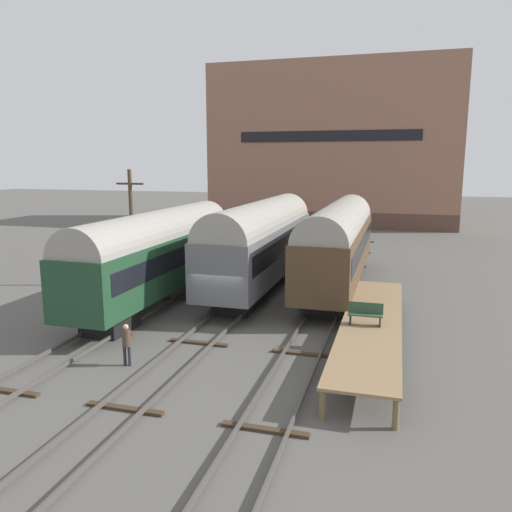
{
  "coord_description": "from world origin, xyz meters",
  "views": [
    {
      "loc": [
        7.88,
        -21.71,
        7.6
      ],
      "look_at": [
        0.0,
        5.89,
        2.2
      ],
      "focal_mm": 35.0,
      "sensor_mm": 36.0,
      "label": 1
    }
  ],
  "objects_px": {
    "train_car_green": "(158,251)",
    "bench": "(366,313)",
    "utility_pole": "(132,226)",
    "person_worker": "(126,341)",
    "train_car_brown": "(339,240)",
    "train_car_grey": "(261,239)"
  },
  "relations": [
    {
      "from": "bench",
      "to": "person_worker",
      "type": "distance_m",
      "value": 9.56
    },
    {
      "from": "train_car_grey",
      "to": "person_worker",
      "type": "xyz_separation_m",
      "value": [
        -1.72,
        -12.93,
        -2.04
      ]
    },
    {
      "from": "train_car_brown",
      "to": "person_worker",
      "type": "height_order",
      "value": "train_car_brown"
    },
    {
      "from": "train_car_brown",
      "to": "train_car_green",
      "type": "height_order",
      "value": "train_car_brown"
    },
    {
      "from": "train_car_brown",
      "to": "train_car_green",
      "type": "bearing_deg",
      "value": -146.98
    },
    {
      "from": "train_car_grey",
      "to": "person_worker",
      "type": "height_order",
      "value": "train_car_grey"
    },
    {
      "from": "bench",
      "to": "utility_pole",
      "type": "bearing_deg",
      "value": 153.98
    },
    {
      "from": "person_worker",
      "to": "utility_pole",
      "type": "distance_m",
      "value": 13.27
    },
    {
      "from": "train_car_green",
      "to": "utility_pole",
      "type": "distance_m",
      "value": 4.7
    },
    {
      "from": "train_car_brown",
      "to": "train_car_grey",
      "type": "height_order",
      "value": "train_car_grey"
    },
    {
      "from": "train_car_green",
      "to": "person_worker",
      "type": "relative_size",
      "value": 9.22
    },
    {
      "from": "train_car_grey",
      "to": "bench",
      "type": "xyz_separation_m",
      "value": [
        6.81,
        -8.66,
        -1.49
      ]
    },
    {
      "from": "train_car_green",
      "to": "bench",
      "type": "distance_m",
      "value": 12.08
    },
    {
      "from": "train_car_green",
      "to": "bench",
      "type": "bearing_deg",
      "value": -19.39
    },
    {
      "from": "train_car_brown",
      "to": "person_worker",
      "type": "distance_m",
      "value": 15.57
    },
    {
      "from": "train_car_grey",
      "to": "train_car_brown",
      "type": "bearing_deg",
      "value": 14.84
    },
    {
      "from": "bench",
      "to": "utility_pole",
      "type": "height_order",
      "value": "utility_pole"
    },
    {
      "from": "train_car_grey",
      "to": "train_car_green",
      "type": "bearing_deg",
      "value": -134.01
    },
    {
      "from": "bench",
      "to": "person_worker",
      "type": "bearing_deg",
      "value": -153.43
    },
    {
      "from": "person_worker",
      "to": "utility_pole",
      "type": "bearing_deg",
      "value": 118.27
    },
    {
      "from": "train_car_green",
      "to": "train_car_grey",
      "type": "xyz_separation_m",
      "value": [
        4.52,
        4.67,
        0.14
      ]
    },
    {
      "from": "train_car_green",
      "to": "train_car_grey",
      "type": "bearing_deg",
      "value": 45.99
    }
  ]
}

